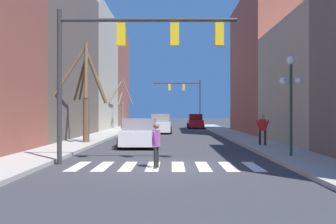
% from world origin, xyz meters
% --- Properties ---
extents(ground_plane, '(240.00, 240.00, 0.00)m').
position_xyz_m(ground_plane, '(0.00, 0.00, 0.00)').
color(ground_plane, '#38383D').
extents(sidewalk_left, '(2.39, 90.00, 0.15)m').
position_xyz_m(sidewalk_left, '(-5.43, 0.00, 0.07)').
color(sidewalk_left, '#ADA89E').
rests_on(sidewalk_left, ground_plane).
extents(sidewalk_right, '(2.39, 90.00, 0.15)m').
position_xyz_m(sidewalk_right, '(5.43, 0.00, 0.07)').
color(sidewalk_right, '#ADA89E').
rests_on(sidewalk_right, ground_plane).
extents(building_row_left, '(6.00, 54.79, 13.59)m').
position_xyz_m(building_row_left, '(-9.62, 21.69, 6.53)').
color(building_row_left, '#934C3D').
rests_on(building_row_left, ground_plane).
extents(building_row_right, '(6.00, 35.08, 12.48)m').
position_xyz_m(building_row_right, '(9.62, 12.88, 5.25)').
color(building_row_right, '#66564C').
rests_on(building_row_right, ground_plane).
extents(crosswalk_stripes, '(6.75, 2.60, 0.01)m').
position_xyz_m(crosswalk_stripes, '(0.00, 0.24, 0.00)').
color(crosswalk_stripes, white).
rests_on(crosswalk_stripes, ground_plane).
extents(traffic_signal_near, '(6.73, 0.28, 5.80)m').
position_xyz_m(traffic_signal_near, '(-1.44, 0.75, 4.31)').
color(traffic_signal_near, '#2D2D2D').
rests_on(traffic_signal_near, ground_plane).
extents(traffic_signal_far, '(6.33, 0.28, 6.25)m').
position_xyz_m(traffic_signal_far, '(2.19, 38.14, 4.51)').
color(traffic_signal_far, '#2D2D2D').
rests_on(traffic_signal_far, ground_plane).
extents(street_lamp_right_corner, '(0.95, 0.36, 4.15)m').
position_xyz_m(street_lamp_right_corner, '(5.17, 2.43, 3.10)').
color(street_lamp_right_corner, '#1E4C2D').
rests_on(street_lamp_right_corner, sidewalk_right).
extents(car_parked_right_mid, '(2.06, 4.49, 1.82)m').
position_xyz_m(car_parked_right_mid, '(-0.80, 22.62, 0.84)').
color(car_parked_right_mid, silver).
rests_on(car_parked_right_mid, ground_plane).
extents(car_parked_right_near, '(1.97, 4.47, 1.77)m').
position_xyz_m(car_parked_right_near, '(3.13, 34.44, 0.82)').
color(car_parked_right_near, red).
rests_on(car_parked_right_near, ground_plane).
extents(car_parked_left_near, '(2.14, 4.34, 1.62)m').
position_xyz_m(car_parked_left_near, '(-1.57, 8.13, 0.76)').
color(car_parked_left_near, silver).
rests_on(car_parked_left_near, ground_plane).
extents(pedestrian_on_right_sidewalk, '(0.70, 0.37, 1.68)m').
position_xyz_m(pedestrian_on_right_sidewalk, '(5.22, 7.77, 1.15)').
color(pedestrian_on_right_sidewalk, black).
rests_on(pedestrian_on_right_sidewalk, sidewalk_right).
extents(pedestrian_waiting_at_curb, '(0.28, 0.68, 1.58)m').
position_xyz_m(pedestrian_waiting_at_curb, '(-0.32, -0.23, 0.94)').
color(pedestrian_waiting_at_curb, black).
rests_on(pedestrian_waiting_at_curb, ground_plane).
extents(street_tree_left_far, '(2.52, 2.05, 5.60)m').
position_xyz_m(street_tree_left_far, '(-5.34, 29.80, 2.60)').
color(street_tree_left_far, brown).
rests_on(street_tree_left_far, sidewalk_left).
extents(street_tree_right_far, '(3.22, 2.87, 6.02)m').
position_xyz_m(street_tree_right_far, '(-4.98, 9.73, 2.98)').
color(street_tree_right_far, brown).
rests_on(street_tree_right_far, sidewalk_left).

